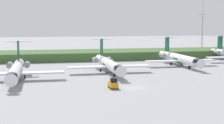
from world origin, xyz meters
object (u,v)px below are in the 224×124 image
at_px(regional_jet_fourth, 179,58).
at_px(baggage_tug, 113,84).
at_px(regional_jet_second, 16,70).
at_px(antenna_mast, 202,28).
at_px(regional_jet_third, 108,63).

bearing_deg(regional_jet_fourth, baggage_tug, -131.23).
bearing_deg(baggage_tug, regional_jet_fourth, 48.77).
relative_size(regional_jet_second, antenna_mast, 1.13).
bearing_deg(baggage_tug, regional_jet_third, 81.13).
xyz_separation_m(regional_jet_second, regional_jet_third, (24.32, 7.68, 0.00)).
xyz_separation_m(regional_jet_third, baggage_tug, (-3.62, -23.21, -1.53)).
distance_m(regional_jet_second, antenna_mast, 102.49).
xyz_separation_m(antenna_mast, baggage_tug, (-59.95, -78.17, -10.33)).
bearing_deg(baggage_tug, regional_jet_second, 143.11).
bearing_deg(regional_jet_fourth, regional_jet_second, -160.62).
distance_m(regional_jet_second, regional_jet_fourth, 52.60).
relative_size(regional_jet_second, regional_jet_third, 1.00).
height_order(antenna_mast, baggage_tug, antenna_mast).
bearing_deg(regional_jet_third, regional_jet_fourth, 21.14).
relative_size(regional_jet_third, baggage_tug, 9.69).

